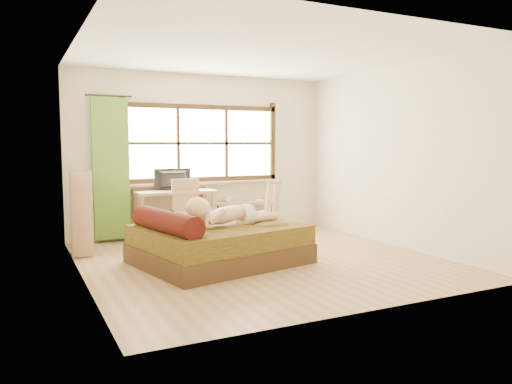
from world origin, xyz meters
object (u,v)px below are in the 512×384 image
chair (188,207)px  pipe_shelf (244,209)px  desk (175,197)px  woman (232,202)px  bed (217,243)px  kitten (163,219)px  bookshelf (82,213)px

chair → pipe_shelf: 1.29m
desk → woman: bearing=-83.5°
bed → kitten: (-0.67, 0.11, 0.35)m
woman → chair: 1.54m
bookshelf → chair: bearing=14.5°
chair → bed: bearing=-93.4°
kitten → bookshelf: bookshelf is taller
woman → kitten: woman is taller
bookshelf → kitten: bearing=-47.4°
bed → pipe_shelf: (1.29, 1.96, 0.13)m
kitten → bookshelf: size_ratio=0.26×
bed → bookshelf: bookshelf is taller
kitten → woman: bearing=-21.7°
kitten → pipe_shelf: bearing=31.3°
woman → desk: size_ratio=1.09×
pipe_shelf → bookshelf: bearing=-161.1°
desk → pipe_shelf: (1.29, 0.12, -0.29)m
desk → pipe_shelf: bearing=5.8°
bed → desk: (0.00, 1.84, 0.42)m
pipe_shelf → woman: bearing=-112.8°
woman → pipe_shelf: woman is taller
kitten → bookshelf: 1.46m
chair → bookshelf: bookshelf is taller
kitten → desk: bearing=56.8°
woman → chair: size_ratio=1.40×
bed → chair: size_ratio=2.28×
woman → bookshelf: (-1.69, 1.36, -0.21)m
chair → kitten: bearing=-118.9°
desk → pipe_shelf: desk is taller
chair → bookshelf: (-1.59, -0.16, 0.03)m
woman → bed: bearing=156.7°
chair → bookshelf: size_ratio=0.86×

